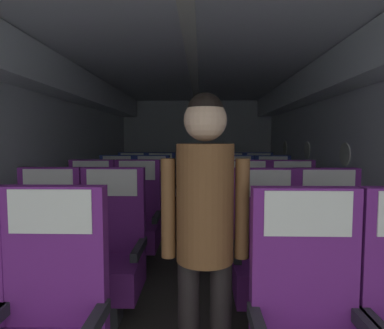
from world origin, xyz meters
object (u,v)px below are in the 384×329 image
seat_c_right_aisle (294,224)px  seat_b_right_aisle (331,258)px  seat_c_left_aisle (136,223)px  seat_c_right_window (247,223)px  seat_d_left_aisle (151,204)px  seat_e_right_window (231,192)px  seat_e_left_aisle (160,192)px  flight_attendant (205,217)px  seat_c_left_window (89,223)px  seat_e_left_window (131,192)px  seat_d_left_window (116,204)px  seat_b_left_aisle (110,256)px  seat_d_right_aisle (274,205)px  seat_b_right_window (266,259)px  seat_b_left_window (45,255)px  seat_d_right_window (237,204)px  seat_e_right_aisle (259,193)px

seat_c_right_aisle → seat_b_right_aisle: bearing=-89.9°
seat_c_left_aisle → seat_c_right_window: (1.15, -0.00, 0.00)m
seat_d_left_aisle → seat_e_right_window: 1.51m
seat_e_left_aisle → flight_attendant: 3.76m
seat_c_left_window → seat_e_left_window: (0.01, 1.97, 0.00)m
seat_c_left_aisle → seat_d_left_aisle: same height
seat_d_left_window → flight_attendant: flight_attendant is taller
seat_b_left_aisle → seat_c_right_aisle: 1.87m
seat_b_left_aisle → seat_d_right_aisle: bearing=50.2°
seat_b_left_aisle → seat_b_right_window: size_ratio=1.00×
seat_c_left_aisle → flight_attendant: 1.91m
seat_c_right_window → seat_c_left_window: bearing=-179.5°
seat_e_left_window → seat_e_left_aisle: same height
seat_b_left_window → seat_c_left_window: bearing=90.0°
seat_e_left_window → seat_d_right_window: bearing=-31.0°
seat_c_left_aisle → seat_d_left_window: size_ratio=1.00×
seat_d_right_aisle → seat_e_right_aisle: size_ratio=1.00×
seat_d_left_window → seat_e_left_window: bearing=89.9°
seat_c_right_aisle → seat_e_right_window: size_ratio=1.00×
seat_c_right_aisle → seat_e_left_aisle: same height
flight_attendant → seat_c_left_aisle: bearing=-63.3°
flight_attendant → seat_e_left_window: bearing=-67.7°
seat_e_left_window → seat_e_right_window: (1.62, 0.01, 0.00)m
seat_c_right_aisle → seat_e_left_window: 2.86m
seat_c_left_window → seat_d_left_window: 1.00m
seat_b_right_aisle → seat_e_right_aisle: 2.93m
seat_c_right_window → seat_e_right_aisle: same height
flight_attendant → seat_b_right_aisle: bearing=-136.1°
seat_e_left_window → seat_e_right_aisle: (2.08, 0.01, 0.00)m
seat_e_left_aisle → seat_e_right_window: bearing=0.6°
seat_d_left_aisle → seat_d_left_window: bearing=178.2°
seat_b_left_aisle → seat_c_left_window: same height
seat_b_right_aisle → seat_c_right_window: same height
seat_b_right_aisle → flight_attendant: (-0.92, -0.75, 0.48)m
seat_b_right_window → seat_c_right_window: same height
seat_c_right_window → seat_e_left_window: size_ratio=1.00×
seat_c_left_window → seat_c_right_aisle: size_ratio=1.00×
seat_c_left_aisle → seat_e_right_window: bearing=59.7°
seat_e_left_aisle → flight_attendant: bearing=-79.3°
seat_d_left_window → seat_d_right_window: (1.61, -0.00, 0.00)m
seat_e_right_window → seat_d_right_aisle: bearing=-64.5°
seat_d_left_aisle → flight_attendant: 2.82m
seat_b_left_aisle → seat_c_right_aisle: size_ratio=1.00×
seat_c_right_window → seat_e_left_window: 2.53m
seat_b_right_window → seat_e_left_window: (-1.61, 2.94, 0.00)m
seat_b_right_window → seat_e_left_window: size_ratio=1.00×
seat_b_right_window → seat_e_right_window: same height
seat_d_right_aisle → seat_b_right_window: bearing=-104.0°
seat_b_left_window → seat_b_right_aisle: (2.09, 0.00, 0.00)m
seat_c_left_window → seat_d_right_aisle: size_ratio=1.00×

